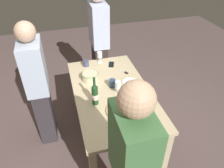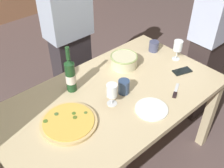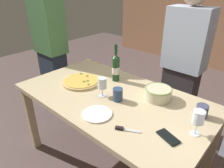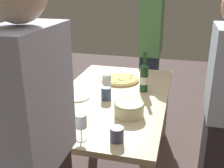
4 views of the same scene
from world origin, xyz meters
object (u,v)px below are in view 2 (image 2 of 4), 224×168
object	(u,v)px
pizza	(69,122)
person_guest_right	(69,33)
wine_glass_by_bottle	(112,91)
pizza_knife	(175,92)
dining_table	(112,105)
person_guest_left	(214,33)
cup_amber	(154,46)
wine_bottle	(70,75)
cup_ceramic	(124,87)
serving_bowl	(124,60)
side_plate	(151,109)
cell_phone	(182,71)
wine_glass_near_pizza	(178,47)

from	to	relation	value
pizza	person_guest_right	size ratio (longest dim) A/B	0.22
wine_glass_by_bottle	pizza_knife	xyz separation A→B (m)	(0.40, -0.21, -0.10)
dining_table	wine_glass_by_bottle	distance (m)	0.22
wine_glass_by_bottle	person_guest_left	world-z (taller)	person_guest_left
person_guest_left	person_guest_right	bearing A→B (deg)	-42.49
pizza	pizza_knife	bearing A→B (deg)	-19.54
pizza	person_guest_left	xyz separation A→B (m)	(1.45, -0.07, 0.12)
wine_glass_by_bottle	cup_amber	xyz separation A→B (m)	(0.71, 0.26, -0.06)
wine_bottle	person_guest_left	xyz separation A→B (m)	(1.25, -0.33, -0.00)
wine_glass_by_bottle	cup_ceramic	world-z (taller)	wine_glass_by_bottle
serving_bowl	wine_bottle	bearing A→B (deg)	175.94
side_plate	cell_phone	bearing A→B (deg)	13.86
wine_bottle	wine_glass_near_pizza	size ratio (longest dim) A/B	2.07
serving_bowl	side_plate	size ratio (longest dim) A/B	0.99
cup_amber	person_guest_left	size ratio (longest dim) A/B	0.05
wine_glass_by_bottle	cup_amber	bearing A→B (deg)	20.07
side_plate	cell_phone	world-z (taller)	same
pizza_knife	wine_bottle	bearing A→B (deg)	135.47
wine_bottle	dining_table	bearing A→B (deg)	-54.81
wine_bottle	wine_glass_near_pizza	distance (m)	0.90
serving_bowl	side_plate	bearing A→B (deg)	-113.23
pizza	wine_glass_near_pizza	xyz separation A→B (m)	(1.07, 0.01, 0.10)
serving_bowl	cell_phone	distance (m)	0.46
wine_bottle	cup_ceramic	distance (m)	0.37
wine_glass_by_bottle	person_guest_left	bearing A→B (deg)	-1.45
dining_table	cup_amber	size ratio (longest dim) A/B	18.08
wine_glass_near_pizza	side_plate	size ratio (longest dim) A/B	0.78
pizza	wine_glass_by_bottle	xyz separation A→B (m)	(0.32, -0.04, 0.10)
cup_amber	wine_bottle	bearing A→B (deg)	177.38
wine_glass_by_bottle	side_plate	xyz separation A→B (m)	(0.16, -0.21, -0.10)
pizza	person_guest_left	world-z (taller)	person_guest_left
wine_glass_near_pizza	person_guest_right	distance (m)	0.97
side_plate	cup_amber	bearing A→B (deg)	40.50
cup_amber	person_guest_left	xyz separation A→B (m)	(0.43, -0.29, 0.08)
person_guest_left	wine_glass_near_pizza	bearing A→B (deg)	-7.01
wine_glass_by_bottle	side_plate	bearing A→B (deg)	-54.02
wine_glass_near_pizza	cell_phone	bearing A→B (deg)	-126.29
pizza	wine_glass_near_pizza	size ratio (longest dim) A/B	2.09
person_guest_left	person_guest_right	size ratio (longest dim) A/B	1.07
dining_table	cup_ceramic	distance (m)	0.17
dining_table	cup_amber	bearing A→B (deg)	16.99
wine_bottle	pizza	bearing A→B (deg)	-128.54
cup_amber	cell_phone	size ratio (longest dim) A/B	0.61
cell_phone	person_guest_left	distance (m)	0.51
wine_glass_near_pizza	cup_amber	size ratio (longest dim) A/B	1.91
serving_bowl	wine_glass_near_pizza	world-z (taller)	wine_glass_near_pizza
dining_table	wine_bottle	size ratio (longest dim) A/B	4.59
serving_bowl	wine_glass_by_bottle	bearing A→B (deg)	-143.84
pizza	person_guest_right	bearing A→B (deg)	55.30
wine_glass_by_bottle	person_guest_right	distance (m)	0.94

